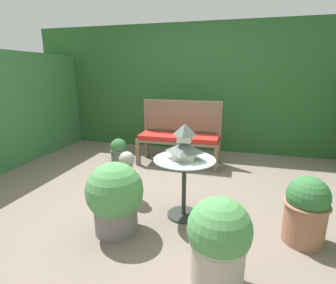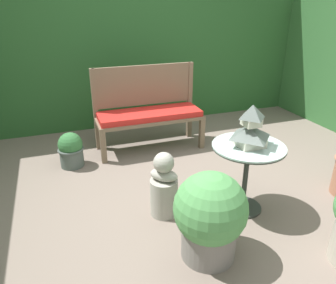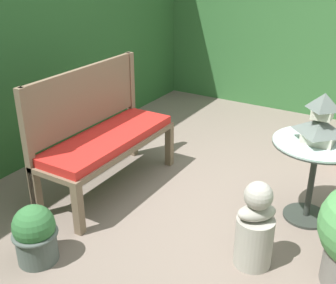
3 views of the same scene
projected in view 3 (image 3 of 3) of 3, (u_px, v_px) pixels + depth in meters
ground at (247, 223)px, 3.08m from camera, size 30.00×30.00×0.00m
foliage_hedge_right at (321, 37)px, 5.06m from camera, size 0.70×3.69×1.75m
garden_bench at (109, 143)px, 3.38m from camera, size 1.28×0.47×0.48m
bench_backrest at (85, 105)px, 3.36m from camera, size 1.28×0.06×1.00m
patio_table at (315, 159)px, 2.95m from camera, size 0.61×0.61×0.62m
pagoda_birdhouse at (321, 122)px, 2.84m from camera, size 0.28×0.28×0.35m
garden_bust at (255, 229)px, 2.59m from camera, size 0.27×0.27×0.59m
potted_plant_hedge_corner at (35, 234)px, 2.64m from camera, size 0.29×0.29×0.40m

